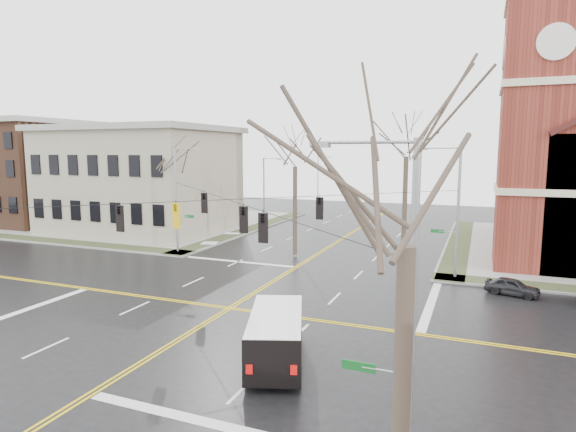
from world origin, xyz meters
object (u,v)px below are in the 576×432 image
at_px(signal_pole_nw, 178,197).
at_px(tree_ne, 406,149).
at_px(parked_car_a, 512,287).
at_px(cargo_van, 276,332).
at_px(streetlight_north_a, 265,189).
at_px(tree_nw_near, 295,161).
at_px(signal_pole_ne, 455,208).
at_px(signal_pole_se, 404,310).
at_px(tree_nw_far, 173,167).
at_px(streetlight_north_b, 319,180).
at_px(tree_se, 408,222).

relative_size(signal_pole_nw, tree_ne, 0.72).
bearing_deg(parked_car_a, cargo_van, 159.61).
bearing_deg(cargo_van, tree_ne, 62.89).
height_order(streetlight_north_a, tree_nw_near, tree_nw_near).
height_order(signal_pole_ne, signal_pole_se, same).
distance_m(signal_pole_nw, parked_car_a, 26.82).
distance_m(tree_nw_far, tree_ne, 20.90).
height_order(cargo_van, tree_nw_far, tree_nw_far).
bearing_deg(signal_pole_nw, cargo_van, -45.53).
distance_m(tree_nw_near, tree_ne, 9.11).
bearing_deg(streetlight_north_b, streetlight_north_a, -90.00).
xyz_separation_m(cargo_van, tree_se, (6.49, -8.75, 6.27)).
bearing_deg(cargo_van, signal_pole_se, -65.34).
bearing_deg(signal_pole_ne, signal_pole_nw, 180.00).
xyz_separation_m(parked_car_a, tree_ne, (-7.44, 5.08, 8.46)).
xyz_separation_m(parked_car_a, tree_nw_near, (-16.50, 5.33, 7.52)).
height_order(streetlight_north_b, cargo_van, streetlight_north_b).
distance_m(signal_pole_ne, tree_se, 25.71).
relative_size(signal_pole_se, streetlight_north_b, 1.12).
relative_size(streetlight_north_a, tree_ne, 0.64).
relative_size(signal_pole_ne, tree_nw_near, 0.81).
relative_size(cargo_van, tree_ne, 0.48).
xyz_separation_m(signal_pole_nw, tree_ne, (18.87, 2.38, 4.05)).
relative_size(signal_pole_nw, tree_nw_near, 0.81).
distance_m(cargo_van, tree_ne, 20.84).
distance_m(signal_pole_se, tree_ne, 25.98).
relative_size(parked_car_a, tree_nw_far, 0.31).
height_order(signal_pole_ne, tree_se, tree_se).
distance_m(signal_pole_se, cargo_van, 9.45).
xyz_separation_m(tree_nw_near, tree_ne, (9.06, -0.25, 0.94)).
height_order(signal_pole_se, tree_ne, tree_ne).
bearing_deg(tree_nw_near, signal_pole_se, -63.42).
bearing_deg(signal_pole_ne, cargo_van, -110.01).
bearing_deg(tree_ne, streetlight_north_b, 118.08).
height_order(signal_pole_se, streetlight_north_b, signal_pole_se).
bearing_deg(streetlight_north_b, signal_pole_se, -69.73).
relative_size(signal_pole_ne, streetlight_north_a, 1.12).
height_order(signal_pole_ne, streetlight_north_a, signal_pole_ne).
xyz_separation_m(signal_pole_se, tree_nw_far, (-24.62, 25.25, 2.49)).
bearing_deg(signal_pole_se, streetlight_north_a, 119.09).
height_order(streetlight_north_b, tree_se, tree_se).
distance_m(signal_pole_nw, tree_se, 34.50).
bearing_deg(signal_pole_se, signal_pole_ne, 90.00).
xyz_separation_m(streetlight_north_b, parked_car_a, (25.64, -39.19, -3.93)).
distance_m(signal_pole_nw, tree_nw_far, 3.90).
bearing_deg(signal_pole_nw, streetlight_north_b, 88.95).
height_order(signal_pole_nw, streetlight_north_a, signal_pole_nw).
height_order(signal_pole_nw, tree_nw_far, tree_nw_far).
xyz_separation_m(signal_pole_ne, streetlight_north_a, (-21.97, 16.50, -0.48)).
bearing_deg(tree_nw_far, tree_ne, 0.35).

